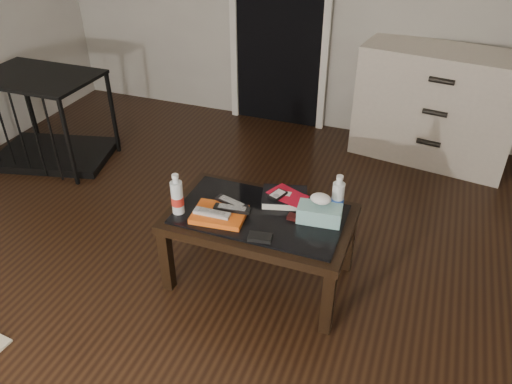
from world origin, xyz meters
TOP-DOWN VIEW (x-y plane):
  - ground at (0.00, 0.00)m, footprint 5.00×5.00m
  - room_shell at (0.00, 0.00)m, footprint 5.00×5.00m
  - doorway at (-0.40, 2.47)m, footprint 0.90×0.08m
  - coffee_table at (0.19, 0.36)m, footprint 1.00×0.60m
  - dresser at (0.99, 2.23)m, footprint 1.26×0.67m
  - pet_crate at (-1.90, 1.12)m, footprint 1.02×0.80m
  - magazines at (-0.00, 0.26)m, footprint 0.30×0.24m
  - remote_silver at (-0.03, 0.22)m, footprint 0.20×0.06m
  - remote_black_front at (0.05, 0.30)m, footprint 0.20×0.07m
  - remote_black_back at (0.03, 0.35)m, footprint 0.21×0.10m
  - textbook at (0.28, 0.52)m, footprint 0.29×0.26m
  - dvd_mailers at (0.29, 0.52)m, footprint 0.23×0.20m
  - ipod at (0.25, 0.48)m, footprint 0.10×0.12m
  - flip_phone at (0.39, 0.38)m, footprint 0.09×0.05m
  - wallet at (0.27, 0.15)m, footprint 0.13×0.09m
  - water_bottle_left at (-0.23, 0.22)m, footprint 0.08×0.08m
  - water_bottle_right at (0.58, 0.51)m, footprint 0.08×0.08m
  - tissue_box at (0.51, 0.41)m, footprint 0.24×0.14m

SIDE VIEW (x-z plane):
  - ground at x=0.00m, z-range 0.00..0.00m
  - pet_crate at x=-1.90m, z-range -0.12..0.59m
  - coffee_table at x=0.19m, z-range 0.17..0.63m
  - dresser at x=0.99m, z-range 0.00..0.90m
  - wallet at x=0.27m, z-range 0.46..0.48m
  - flip_phone at x=0.39m, z-range 0.46..0.48m
  - magazines at x=0.00m, z-range 0.46..0.49m
  - textbook at x=0.28m, z-range 0.46..0.51m
  - remote_silver at x=-0.03m, z-range 0.49..0.51m
  - remote_black_front at x=0.05m, z-range 0.49..0.51m
  - remote_black_back at x=0.03m, z-range 0.49..0.51m
  - tissue_box at x=0.51m, z-range 0.46..0.55m
  - dvd_mailers at x=0.29m, z-range 0.51..0.51m
  - ipod at x=0.25m, z-range 0.51..0.53m
  - water_bottle_left at x=-0.23m, z-range 0.46..0.70m
  - water_bottle_right at x=0.58m, z-range 0.46..0.70m
  - doorway at x=-0.40m, z-range -0.01..2.06m
  - room_shell at x=0.00m, z-range -0.88..4.12m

